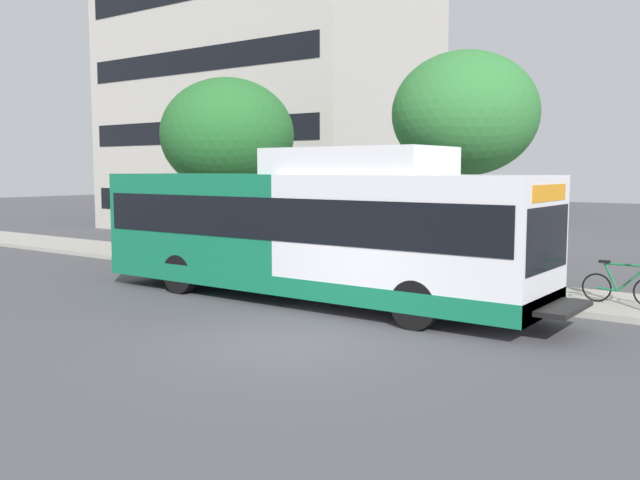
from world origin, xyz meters
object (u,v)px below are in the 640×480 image
bicycle_parked (623,286)px  street_tree_mid_block (227,135)px  street_tree_near_stop (465,114)px  transit_bus (309,231)px

bicycle_parked → street_tree_mid_block: 13.64m
bicycle_parked → street_tree_near_stop: bearing=74.9°
street_tree_near_stop → street_tree_mid_block: bearing=91.7°
transit_bus → street_tree_near_stop: 5.68m
transit_bus → street_tree_mid_block: bearing=57.9°
street_tree_near_stop → street_tree_mid_block: size_ratio=1.01×
street_tree_mid_block → bicycle_parked: bearing=-94.2°
transit_bus → street_tree_mid_block: (4.21, 6.70, 2.63)m
street_tree_mid_block → street_tree_near_stop: bearing=-88.3°
transit_bus → bicycle_parked: bearing=-62.9°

